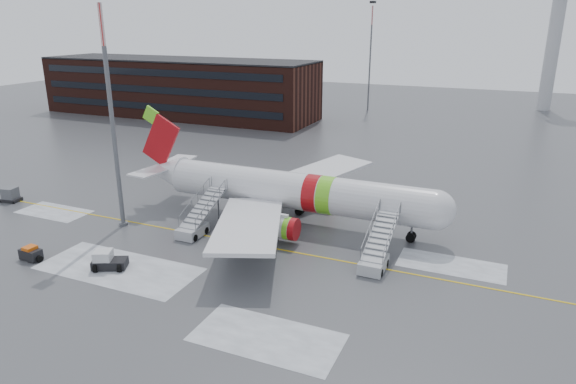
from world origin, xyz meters
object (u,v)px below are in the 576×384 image
at_px(airstair_fwd, 376,255).
at_px(light_mast_near, 111,112).
at_px(airstair_aft, 196,223).
at_px(baggage_tractor, 31,254).
at_px(pushback_tug, 107,261).
at_px(uld_container, 10,195).
at_px(airliner, 287,191).

distance_m(airstair_fwd, light_mast_near, 28.44).
bearing_deg(airstair_aft, baggage_tractor, -133.05).
bearing_deg(pushback_tug, light_mast_near, 123.21).
relative_size(airstair_fwd, uld_container, 3.41).
relative_size(airstair_fwd, pushback_tug, 2.40).
distance_m(airliner, uld_container, 33.11).
height_order(pushback_tug, baggage_tractor, pushback_tug).
xyz_separation_m(airstair_aft, pushback_tug, (-2.75, -9.50, -0.35)).
height_order(airliner, light_mast_near, light_mast_near).
distance_m(uld_container, light_mast_near, 20.32).
xyz_separation_m(airstair_fwd, baggage_tractor, (-28.32, -10.90, -0.53)).
bearing_deg(uld_container, baggage_tractor, -34.32).
xyz_separation_m(airliner, pushback_tug, (-9.73, -16.03, -2.70)).
bearing_deg(light_mast_near, uld_container, 178.00).
distance_m(pushback_tug, baggage_tractor, 7.57).
bearing_deg(uld_container, pushback_tug, -21.55).
bearing_deg(pushback_tug, baggage_tractor, -169.35).
relative_size(airstair_fwd, light_mast_near, 0.34).
bearing_deg(light_mast_near, airliner, 27.07).
relative_size(airstair_fwd, baggage_tractor, 3.13).
relative_size(airliner, baggage_tractor, 14.25).
height_order(airliner, airstair_aft, airliner).
xyz_separation_m(airliner, airstair_fwd, (11.15, -6.54, -2.35)).
bearing_deg(airstair_aft, pushback_tug, -106.13).
relative_size(airliner, light_mast_near, 1.55).
height_order(airstair_fwd, baggage_tractor, airstair_fwd).
xyz_separation_m(uld_container, baggage_tractor, (15.06, -10.28, -0.24)).
bearing_deg(uld_container, airstair_fwd, 0.81).
xyz_separation_m(pushback_tug, light_mast_near, (-5.43, 8.29, 11.07)).
xyz_separation_m(airstair_fwd, pushback_tug, (-20.89, -9.50, -0.35)).
relative_size(airstair_aft, baggage_tractor, 3.13).
distance_m(pushback_tug, light_mast_near, 14.86).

